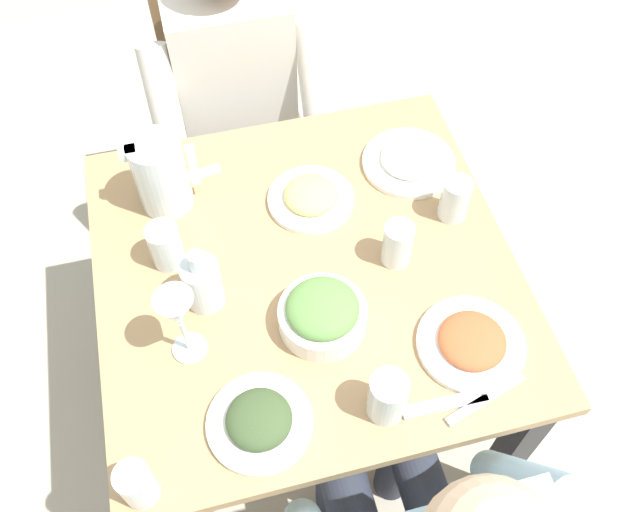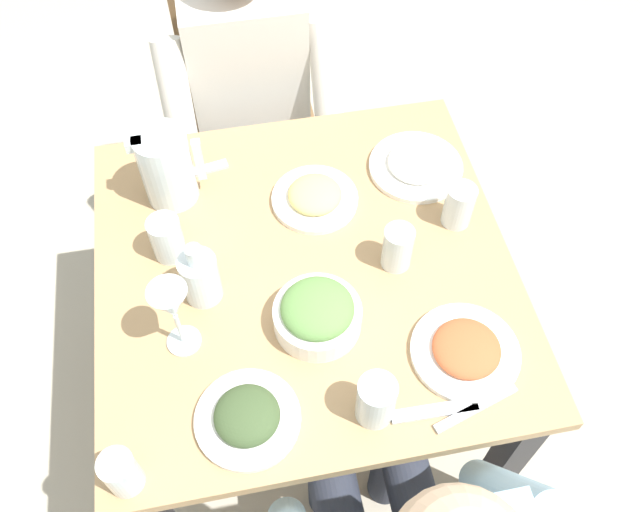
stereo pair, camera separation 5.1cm
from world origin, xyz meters
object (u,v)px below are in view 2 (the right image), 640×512
at_px(water_glass_far_right, 121,473).
at_px(water_glass_near_left, 398,248).
at_px(plate_dolmas, 247,417).
at_px(plate_yoghurt, 416,164).
at_px(water_glass_center, 376,400).
at_px(wine_glass, 172,307).
at_px(water_pitcher, 167,167).
at_px(water_glass_far_left, 459,205).
at_px(diner_far, 254,113).
at_px(salad_bowl, 319,313).
at_px(chair_far, 249,103).
at_px(oil_carafe, 201,279).
at_px(dining_table, 306,294).
at_px(plate_rice_curry, 466,350).
at_px(plate_fries, 315,197).
at_px(water_glass_by_pitcher, 167,238).

xyz_separation_m(water_glass_far_right, water_glass_near_left, (0.59, 0.37, 0.00)).
bearing_deg(plate_dolmas, plate_yoghurt, 49.06).
bearing_deg(water_glass_center, wine_glass, 147.47).
xyz_separation_m(water_pitcher, water_glass_far_right, (-0.13, -0.66, -0.05)).
distance_m(water_pitcher, water_glass_far_left, 0.66).
distance_m(diner_far, salad_bowl, 0.76).
xyz_separation_m(diner_far, water_glass_center, (0.11, -0.96, 0.15)).
xyz_separation_m(chair_far, salad_bowl, (0.04, -0.95, 0.28)).
bearing_deg(water_glass_near_left, plate_dolmas, -140.69).
relative_size(water_glass_center, water_glass_near_left, 1.05).
xyz_separation_m(plate_dolmas, water_glass_center, (0.24, -0.03, 0.04)).
height_order(water_glass_near_left, oil_carafe, oil_carafe).
distance_m(salad_bowl, oil_carafe, 0.26).
height_order(water_pitcher, plate_yoghurt, water_pitcher).
height_order(dining_table, water_glass_near_left, water_glass_near_left).
distance_m(chair_far, diner_far, 0.25).
bearing_deg(water_glass_far_right, plate_rice_curry, 10.78).
distance_m(plate_fries, water_glass_far_left, 0.33).
distance_m(dining_table, water_glass_by_pitcher, 0.35).
bearing_deg(water_glass_near_left, plate_fries, 124.71).
distance_m(water_pitcher, water_glass_near_left, 0.55).
relative_size(plate_rice_curry, water_glass_near_left, 2.02).
bearing_deg(plate_fries, diner_far, 102.59).
height_order(plate_dolmas, water_glass_by_pitcher, water_glass_by_pitcher).
relative_size(plate_yoghurt, water_glass_near_left, 2.08).
relative_size(water_pitcher, plate_fries, 0.94).
bearing_deg(plate_fries, water_glass_by_pitcher, -165.98).
bearing_deg(water_glass_far_left, plate_rice_curry, -104.26).
bearing_deg(oil_carafe, salad_bowl, -27.48).
relative_size(plate_fries, water_glass_far_right, 2.02).
height_order(plate_dolmas, plate_rice_curry, plate_dolmas).
bearing_deg(water_glass_center, water_pitcher, 118.72).
distance_m(plate_yoghurt, water_glass_center, 0.64).
xyz_separation_m(plate_fries, plate_dolmas, (-0.22, -0.50, 0.00)).
relative_size(water_glass_far_left, water_glass_by_pitcher, 0.99).
bearing_deg(oil_carafe, dining_table, 7.55).
distance_m(plate_dolmas, water_glass_center, 0.24).
relative_size(water_pitcher, plate_rice_curry, 0.86).
bearing_deg(water_glass_center, water_glass_far_left, 54.91).
relative_size(salad_bowl, plate_fries, 0.90).
bearing_deg(water_pitcher, oil_carafe, -81.18).
relative_size(plate_fries, plate_rice_curry, 0.92).
relative_size(salad_bowl, plate_dolmas, 0.90).
height_order(water_pitcher, plate_dolmas, water_pitcher).
bearing_deg(chair_far, wine_glass, -104.01).
bearing_deg(wine_glass, diner_far, 72.35).
bearing_deg(wine_glass, water_pitcher, 89.11).
bearing_deg(plate_yoghurt, plate_dolmas, -130.94).
xyz_separation_m(diner_far, water_glass_far_right, (-0.36, -1.00, 0.15)).
bearing_deg(chair_far, water_glass_near_left, -74.14).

